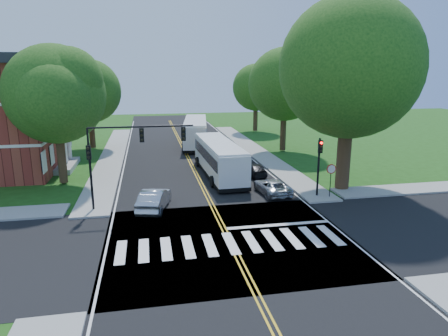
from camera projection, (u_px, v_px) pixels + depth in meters
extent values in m
plane|color=#1D4711|center=(229.00, 240.00, 22.83)|extent=(140.00, 140.00, 0.00)
cube|color=black|center=(193.00, 167.00, 39.99)|extent=(14.00, 96.00, 0.01)
cube|color=black|center=(229.00, 240.00, 22.83)|extent=(60.00, 12.00, 0.01)
cube|color=gold|center=(189.00, 159.00, 43.80)|extent=(0.36, 70.00, 0.01)
cube|color=silver|center=(125.00, 161.00, 42.55)|extent=(0.12, 70.00, 0.01)
cube|color=silver|center=(249.00, 156.00, 45.06)|extent=(0.12, 70.00, 0.01)
cube|color=silver|center=(231.00, 243.00, 22.35)|extent=(12.60, 3.00, 0.01)
cube|color=silver|center=(279.00, 225.00, 25.00)|extent=(6.60, 0.40, 0.01)
cube|color=gray|center=(113.00, 155.00, 45.11)|extent=(2.60, 40.00, 0.15)
cube|color=gray|center=(254.00, 150.00, 48.18)|extent=(2.60, 40.00, 0.15)
cylinder|color=#382216|center=(344.00, 151.00, 31.74)|extent=(1.10, 1.10, 6.00)
sphere|color=#427021|center=(350.00, 67.00, 30.19)|extent=(10.80, 10.80, 10.80)
cylinder|color=#382216|center=(61.00, 155.00, 33.45)|extent=(0.70, 0.70, 4.80)
sphere|color=#427021|center=(55.00, 94.00, 32.26)|extent=(8.00, 8.00, 8.00)
cylinder|color=#382216|center=(92.00, 130.00, 48.84)|extent=(0.70, 0.70, 4.40)
sphere|color=#427021|center=(89.00, 91.00, 47.73)|extent=(7.60, 7.60, 7.60)
cylinder|color=#382216|center=(283.00, 129.00, 47.21)|extent=(0.70, 0.70, 5.00)
sphere|color=#427021|center=(285.00, 84.00, 45.97)|extent=(8.40, 8.40, 8.40)
cylinder|color=#382216|center=(255.00, 117.00, 62.72)|extent=(0.70, 0.70, 4.40)
sphere|color=#427021|center=(256.00, 87.00, 61.64)|extent=(7.20, 7.20, 7.20)
cube|color=silver|center=(62.00, 124.00, 38.56)|extent=(1.40, 6.00, 0.45)
cube|color=gray|center=(66.00, 166.00, 39.55)|extent=(1.80, 6.00, 0.50)
cylinder|color=silver|center=(60.00, 152.00, 37.01)|extent=(0.50, 0.50, 4.20)
cylinder|color=silver|center=(64.00, 147.00, 39.11)|extent=(0.50, 0.50, 4.20)
cylinder|color=silver|center=(68.00, 143.00, 41.20)|extent=(0.50, 0.50, 4.20)
cylinder|color=black|center=(91.00, 177.00, 26.93)|extent=(0.16, 0.16, 4.60)
cube|color=black|center=(89.00, 152.00, 26.38)|extent=(0.30, 0.22, 0.95)
sphere|color=black|center=(88.00, 148.00, 26.18)|extent=(0.18, 0.18, 0.18)
cylinder|color=black|center=(141.00, 127.00, 26.79)|extent=(7.00, 0.12, 0.12)
cube|color=black|center=(142.00, 135.00, 26.78)|extent=(0.30, 0.22, 0.95)
cube|color=black|center=(183.00, 134.00, 27.30)|extent=(0.30, 0.22, 0.95)
cylinder|color=black|center=(318.00, 167.00, 29.98)|extent=(0.16, 0.16, 4.40)
cube|color=black|center=(320.00, 147.00, 29.46)|extent=(0.30, 0.22, 0.95)
sphere|color=#FF0A05|center=(321.00, 143.00, 29.26)|extent=(0.18, 0.18, 0.18)
cylinder|color=black|center=(330.00, 182.00, 29.92)|extent=(0.06, 0.06, 2.20)
cylinder|color=#A50A07|center=(331.00, 169.00, 29.64)|extent=(0.76, 0.04, 0.76)
cube|color=silver|center=(219.00, 159.00, 36.43)|extent=(2.96, 12.01, 2.78)
cube|color=black|center=(219.00, 153.00, 36.31)|extent=(3.00, 11.18, 0.96)
cube|color=black|center=(207.00, 143.00, 42.05)|extent=(2.48, 0.18, 1.62)
cube|color=orange|center=(207.00, 135.00, 41.83)|extent=(1.72, 0.15, 0.32)
cube|color=black|center=(219.00, 172.00, 36.72)|extent=(3.01, 12.11, 0.30)
cube|color=silver|center=(219.00, 143.00, 36.09)|extent=(2.89, 11.65, 0.22)
cylinder|color=black|center=(223.00, 160.00, 40.71)|extent=(0.35, 0.98, 0.97)
cylinder|color=black|center=(198.00, 162.00, 40.14)|extent=(0.35, 0.98, 0.97)
cylinder|color=black|center=(243.00, 180.00, 33.52)|extent=(0.35, 0.98, 0.97)
cylinder|color=black|center=(213.00, 182.00, 32.96)|extent=(0.35, 0.98, 0.97)
cube|color=silver|center=(196.00, 132.00, 51.40)|extent=(4.46, 12.92, 2.95)
cube|color=black|center=(195.00, 128.00, 51.27)|extent=(4.41, 12.05, 1.02)
cube|color=black|center=(196.00, 123.00, 57.50)|extent=(2.62, 0.46, 1.72)
cube|color=orange|center=(196.00, 116.00, 57.27)|extent=(1.82, 0.35, 0.34)
cube|color=black|center=(196.00, 142.00, 51.71)|extent=(4.52, 13.03, 0.32)
cube|color=silver|center=(195.00, 120.00, 51.03)|extent=(4.35, 12.54, 0.24)
cylinder|color=black|center=(206.00, 136.00, 55.80)|extent=(0.48, 1.07, 1.03)
cylinder|color=black|center=(186.00, 136.00, 55.66)|extent=(0.48, 1.07, 1.03)
cylinder|color=black|center=(207.00, 146.00, 48.00)|extent=(0.48, 1.07, 1.03)
cylinder|color=black|center=(184.00, 147.00, 47.85)|extent=(0.48, 1.07, 1.03)
imported|color=#A3A6AA|center=(154.00, 199.00, 27.60)|extent=(2.62, 4.75, 1.49)
imported|color=#B6B9BE|center=(272.00, 187.00, 31.13)|extent=(2.26, 4.43, 1.20)
imported|color=black|center=(254.00, 170.00, 36.62)|extent=(1.95, 4.00, 1.12)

